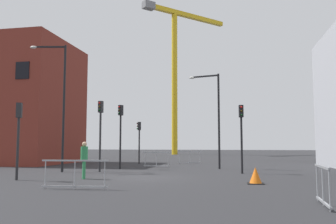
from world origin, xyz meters
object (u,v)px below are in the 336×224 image
at_px(construction_crane, 176,58).
at_px(traffic_light_far, 100,124).
at_px(traffic_light_corner, 19,127).
at_px(streetlamp_short, 214,111).
at_px(traffic_light_crosswalk, 241,127).
at_px(pedestrian_walking, 84,157).
at_px(traffic_light_verge, 139,135).
at_px(traffic_cone_by_barrier, 255,176).
at_px(traffic_light_near, 120,126).
at_px(streetlamp_tall, 59,96).

bearing_deg(construction_crane, traffic_light_far, -88.24).
bearing_deg(traffic_light_corner, streetlamp_short, 46.72).
relative_size(traffic_light_crosswalk, pedestrian_walking, 2.19).
bearing_deg(streetlamp_short, traffic_light_verge, 143.22).
relative_size(traffic_light_far, traffic_cone_by_barrier, 6.11).
distance_m(construction_crane, traffic_light_far, 36.54).
xyz_separation_m(construction_crane, pedestrian_walking, (1.90, -38.43, -14.29)).
distance_m(traffic_light_near, traffic_cone_by_barrier, 11.37).
bearing_deg(streetlamp_short, pedestrian_walking, -125.78).
relative_size(traffic_light_verge, traffic_light_near, 0.82).
bearing_deg(streetlamp_short, traffic_light_near, -168.11).
bearing_deg(pedestrian_walking, traffic_light_crosswalk, 31.07).
bearing_deg(traffic_light_verge, pedestrian_walking, -86.14).
relative_size(streetlamp_short, traffic_light_crosswalk, 1.66).
height_order(streetlamp_short, traffic_light_corner, streetlamp_short).
height_order(streetlamp_short, traffic_light_far, streetlamp_short).
height_order(construction_crane, traffic_light_near, construction_crane).
bearing_deg(traffic_light_near, traffic_light_verge, 93.91).
bearing_deg(construction_crane, pedestrian_walking, -87.17).
distance_m(traffic_light_far, traffic_light_corner, 5.58).
distance_m(traffic_light_far, traffic_cone_by_barrier, 10.25).
bearing_deg(traffic_light_corner, construction_crane, 88.68).
bearing_deg(pedestrian_walking, traffic_light_corner, -158.62).
relative_size(construction_crane, streetlamp_short, 3.64).
height_order(traffic_light_far, traffic_cone_by_barrier, traffic_light_far).
bearing_deg(streetlamp_short, traffic_light_crosswalk, -64.00).
distance_m(streetlamp_tall, traffic_cone_by_barrier, 12.62).
distance_m(streetlamp_short, pedestrian_walking, 10.30).
relative_size(streetlamp_short, pedestrian_walking, 3.64).
bearing_deg(traffic_cone_by_barrier, construction_crane, 104.16).
distance_m(construction_crane, traffic_light_crosswalk, 37.42).
relative_size(traffic_light_crosswalk, traffic_light_far, 0.91).
height_order(traffic_light_corner, traffic_cone_by_barrier, traffic_light_corner).
bearing_deg(traffic_light_near, traffic_light_crosswalk, -15.47).
bearing_deg(traffic_light_crosswalk, construction_crane, 105.48).
bearing_deg(pedestrian_walking, traffic_light_far, 101.64).
bearing_deg(streetlamp_tall, traffic_light_crosswalk, 5.42).
relative_size(streetlamp_tall, traffic_light_near, 1.79).
distance_m(traffic_light_near, traffic_light_corner, 8.17).
relative_size(streetlamp_short, traffic_light_corner, 1.79).
bearing_deg(traffic_light_crosswalk, pedestrian_walking, -148.93).
bearing_deg(traffic_light_crosswalk, traffic_light_verge, 134.60).
xyz_separation_m(streetlamp_tall, traffic_cone_by_barrier, (11.18, -4.04, -4.23)).
height_order(streetlamp_tall, streetlamp_short, streetlamp_tall).
bearing_deg(streetlamp_short, traffic_cone_by_barrier, -75.90).
bearing_deg(pedestrian_walking, traffic_light_near, 93.82).
height_order(traffic_light_crosswalk, pedestrian_walking, traffic_light_crosswalk).
relative_size(streetlamp_short, traffic_light_far, 1.51).
bearing_deg(traffic_light_near, construction_crane, 92.62).
xyz_separation_m(traffic_light_near, traffic_cone_by_barrier, (8.38, -7.26, -2.53)).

